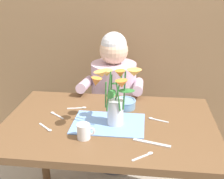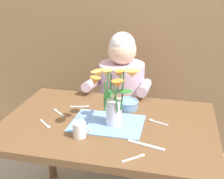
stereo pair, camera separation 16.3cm
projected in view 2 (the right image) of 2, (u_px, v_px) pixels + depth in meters
name	position (u px, v px, depth m)	size (l,w,h in m)	color
wood_panel_backdrop	(138.00, 9.00, 2.41)	(4.00, 0.10, 2.50)	brown
dining_table	(108.00, 137.00, 1.69)	(1.20, 0.80, 0.74)	brown
seated_person	(121.00, 105.00, 2.28)	(0.45, 0.47, 1.14)	#4C4C56
striped_placemat	(108.00, 123.00, 1.63)	(0.40, 0.28, 0.01)	#6B93D1
flower_vase	(113.00, 96.00, 1.55)	(0.29, 0.24, 0.34)	silver
ceramic_bowl	(127.00, 104.00, 1.81)	(0.14, 0.14, 0.06)	#6689A8
dinner_knife	(146.00, 145.00, 1.43)	(0.19, 0.02, 0.01)	silver
coffee_cup	(80.00, 130.00, 1.49)	(0.09, 0.07, 0.08)	silver
spoon_0	(83.00, 106.00, 1.84)	(0.12, 0.04, 0.01)	silver
spoon_1	(155.00, 121.00, 1.65)	(0.12, 0.05, 0.01)	silver
spoon_2	(137.00, 157.00, 1.33)	(0.10, 0.09, 0.01)	silver
spoon_3	(57.00, 111.00, 1.77)	(0.10, 0.08, 0.01)	silver
spoon_4	(46.00, 125.00, 1.61)	(0.10, 0.09, 0.01)	silver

